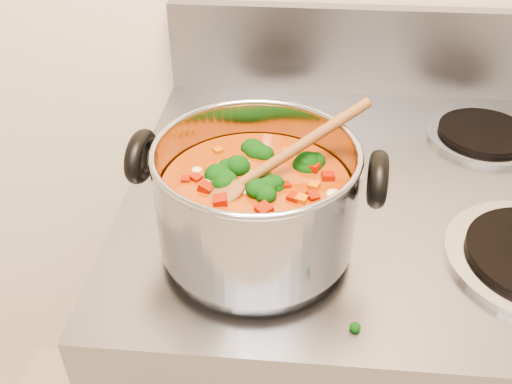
{
  "coord_description": "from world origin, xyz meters",
  "views": [
    {
      "loc": [
        -0.18,
        0.47,
        1.42
      ],
      "look_at": [
        -0.23,
        1.01,
        1.01
      ],
      "focal_mm": 40.0,
      "sensor_mm": 36.0,
      "label": 1
    }
  ],
  "objects": [
    {
      "name": "wooden_spoon",
      "position": [
        -0.22,
        1.01,
        1.04
      ],
      "size": [
        0.21,
        0.16,
        0.09
      ],
      "rotation": [
        0.0,
        0.0,
        0.62
      ],
      "color": "brown",
      "rests_on": "stockpot"
    },
    {
      "name": "electric_range",
      "position": [
        -0.05,
        1.16,
        0.47
      ],
      "size": [
        0.75,
        0.68,
        1.08
      ],
      "color": "gray",
      "rests_on": "ground"
    },
    {
      "name": "stockpot",
      "position": [
        -0.23,
        1.01,
        1.0
      ],
      "size": [
        0.3,
        0.24,
        0.15
      ],
      "rotation": [
        0.0,
        0.0,
        -0.08
      ],
      "color": "#9D9EA5",
      "rests_on": "electric_range"
    },
    {
      "name": "cooktop_crumbs",
      "position": [
        -0.13,
        0.95,
        0.92
      ],
      "size": [
        0.1,
        0.33,
        0.01
      ],
      "color": "black",
      "rests_on": "electric_range"
    }
  ]
}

